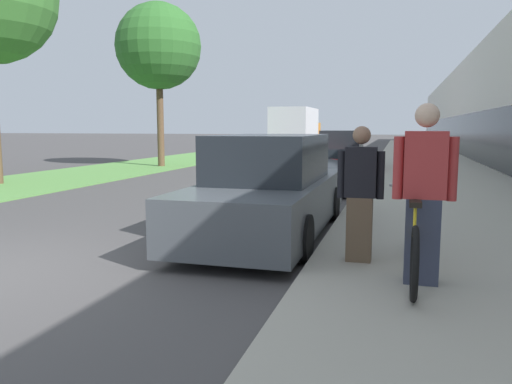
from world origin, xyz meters
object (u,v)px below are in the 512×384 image
(person_bystander, at_px, (360,194))
(moving_truck, at_px, (296,130))
(vintage_roadster_curbside, at_px, (322,173))
(parked_sedan_far, at_px, (342,153))
(person_rider, at_px, (424,194))
(tandem_bicycle, at_px, (412,239))
(street_tree_far, at_px, (159,47))
(parked_sedan_curbside, at_px, (270,190))

(person_bystander, xyz_separation_m, moving_truck, (-6.25, 27.36, 0.56))
(vintage_roadster_curbside, height_order, parked_sedan_far, parked_sedan_far)
(person_rider, relative_size, vintage_roadster_curbside, 0.43)
(tandem_bicycle, bearing_deg, person_rider, -75.23)
(person_rider, height_order, moving_truck, moving_truck)
(moving_truck, distance_m, street_tree_far, 14.66)
(vintage_roadster_curbside, xyz_separation_m, parked_sedan_far, (-0.17, 6.19, 0.22))
(parked_sedan_far, xyz_separation_m, street_tree_far, (-7.56, 0.00, 4.24))
(tandem_bicycle, bearing_deg, parked_sedan_curbside, 135.14)
(person_bystander, bearing_deg, moving_truck, 102.86)
(moving_truck, height_order, street_tree_far, street_tree_far)
(person_rider, distance_m, street_tree_far, 17.64)
(tandem_bicycle, height_order, vintage_roadster_curbside, vintage_roadster_curbside)
(person_bystander, distance_m, parked_sedan_curbside, 2.27)
(vintage_roadster_curbside, xyz_separation_m, street_tree_far, (-7.73, 6.19, 4.46))
(parked_sedan_far, height_order, moving_truck, moving_truck)
(vintage_roadster_curbside, bearing_deg, person_bystander, -78.33)
(person_bystander, height_order, parked_sedan_far, person_bystander)
(tandem_bicycle, distance_m, person_rider, 0.61)
(person_rider, distance_m, parked_sedan_curbside, 3.20)
(tandem_bicycle, distance_m, moving_truck, 28.55)
(parked_sedan_curbside, bearing_deg, person_bystander, -48.83)
(vintage_roadster_curbside, height_order, street_tree_far, street_tree_far)
(parked_sedan_curbside, distance_m, vintage_roadster_curbside, 5.54)
(person_bystander, xyz_separation_m, parked_sedan_curbside, (-1.49, 1.70, -0.22))
(parked_sedan_curbside, height_order, moving_truck, moving_truck)
(parked_sedan_curbside, bearing_deg, person_rider, -47.82)
(tandem_bicycle, relative_size, parked_sedan_curbside, 0.52)
(person_rider, xyz_separation_m, parked_sedan_curbside, (-2.14, 2.36, -0.32))
(person_rider, distance_m, moving_truck, 28.86)
(tandem_bicycle, relative_size, vintage_roadster_curbside, 0.61)
(parked_sedan_far, distance_m, street_tree_far, 8.67)
(person_rider, bearing_deg, street_tree_far, 125.02)
(person_rider, height_order, parked_sedan_far, person_rider)
(tandem_bicycle, distance_m, parked_sedan_far, 13.95)
(moving_truck, bearing_deg, parked_sedan_curbside, -79.49)
(parked_sedan_curbside, distance_m, parked_sedan_far, 11.73)
(parked_sedan_curbside, bearing_deg, parked_sedan_far, 90.85)
(parked_sedan_curbside, height_order, street_tree_far, street_tree_far)
(person_bystander, relative_size, street_tree_far, 0.23)
(parked_sedan_curbside, xyz_separation_m, street_tree_far, (-7.73, 11.73, 4.24))
(person_rider, relative_size, parked_sedan_far, 0.39)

